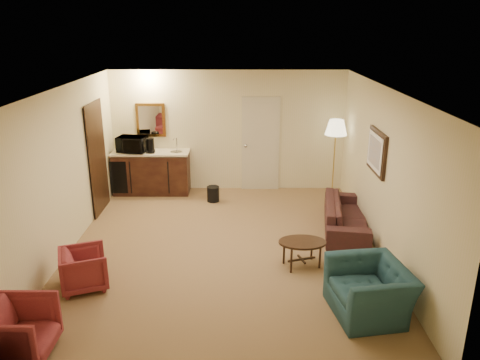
# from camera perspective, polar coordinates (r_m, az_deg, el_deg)

# --- Properties ---
(ground) EXTENTS (6.00, 6.00, 0.00)m
(ground) POSITION_cam_1_polar(r_m,az_deg,el_deg) (7.73, -1.97, -8.48)
(ground) COLOR olive
(ground) RESTS_ON ground
(room_walls) EXTENTS (5.02, 6.01, 2.61)m
(room_walls) POSITION_cam_1_polar(r_m,az_deg,el_deg) (7.87, -2.62, 5.34)
(room_walls) COLOR beige
(room_walls) RESTS_ON ground
(wetbar_cabinet) EXTENTS (1.64, 0.58, 0.92)m
(wetbar_cabinet) POSITION_cam_1_polar(r_m,az_deg,el_deg) (10.26, -10.71, 0.94)
(wetbar_cabinet) COLOR #3E2313
(wetbar_cabinet) RESTS_ON ground
(sofa) EXTENTS (0.83, 1.92, 0.73)m
(sofa) POSITION_cam_1_polar(r_m,az_deg,el_deg) (8.50, 12.86, -3.68)
(sofa) COLOR black
(sofa) RESTS_ON ground
(teal_armchair) EXTENTS (0.82, 1.10, 0.88)m
(teal_armchair) POSITION_cam_1_polar(r_m,az_deg,el_deg) (6.21, 15.58, -11.91)
(teal_armchair) COLOR #204852
(teal_armchair) RESTS_ON ground
(rose_chair_near) EXTENTS (0.75, 0.77, 0.63)m
(rose_chair_near) POSITION_cam_1_polar(r_m,az_deg,el_deg) (6.93, -18.51, -10.02)
(rose_chair_near) COLOR maroon
(rose_chair_near) RESTS_ON ground
(rose_chair_far) EXTENTS (0.65, 0.70, 0.72)m
(rose_chair_far) POSITION_cam_1_polar(r_m,az_deg,el_deg) (5.87, -25.40, -16.04)
(rose_chair_far) COLOR maroon
(rose_chair_far) RESTS_ON ground
(coffee_table) EXTENTS (0.83, 0.67, 0.41)m
(coffee_table) POSITION_cam_1_polar(r_m,az_deg,el_deg) (7.23, 7.55, -8.87)
(coffee_table) COLOR black
(coffee_table) RESTS_ON ground
(floor_lamp) EXTENTS (0.56, 0.56, 1.68)m
(floor_lamp) POSITION_cam_1_polar(r_m,az_deg,el_deg) (9.85, 11.39, 2.46)
(floor_lamp) COLOR gold
(floor_lamp) RESTS_ON ground
(waste_bin) EXTENTS (0.33, 0.33, 0.32)m
(waste_bin) POSITION_cam_1_polar(r_m,az_deg,el_deg) (9.69, -3.30, -1.70)
(waste_bin) COLOR black
(waste_bin) RESTS_ON ground
(microwave) EXTENTS (0.65, 0.44, 0.40)m
(microwave) POSITION_cam_1_polar(r_m,az_deg,el_deg) (10.14, -13.02, 4.47)
(microwave) COLOR black
(microwave) RESTS_ON wetbar_cabinet
(coffee_maker) EXTENTS (0.21, 0.21, 0.31)m
(coffee_maker) POSITION_cam_1_polar(r_m,az_deg,el_deg) (10.00, -10.88, 4.14)
(coffee_maker) COLOR black
(coffee_maker) RESTS_ON wetbar_cabinet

